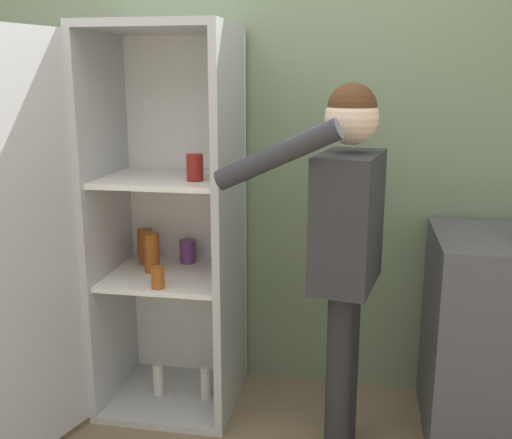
# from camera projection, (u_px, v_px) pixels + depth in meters

# --- Properties ---
(wall_back) EXTENTS (7.00, 0.06, 2.55)m
(wall_back) POSITION_uv_depth(u_px,v_px,m) (234.00, 142.00, 3.05)
(wall_back) COLOR gray
(wall_back) RESTS_ON ground_plane
(refrigerator) EXTENTS (0.88, 1.20, 1.83)m
(refrigerator) POSITION_uv_depth(u_px,v_px,m) (140.00, 230.00, 2.78)
(refrigerator) COLOR #B7BABC
(refrigerator) RESTS_ON ground_plane
(person) EXTENTS (0.67, 0.53, 1.58)m
(person) POSITION_uv_depth(u_px,v_px,m) (346.00, 228.00, 2.42)
(person) COLOR #262628
(person) RESTS_ON ground_plane
(counter) EXTENTS (0.67, 0.63, 0.93)m
(counter) POSITION_uv_depth(u_px,v_px,m) (505.00, 338.00, 2.66)
(counter) COLOR #4C4C51
(counter) RESTS_ON ground_plane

